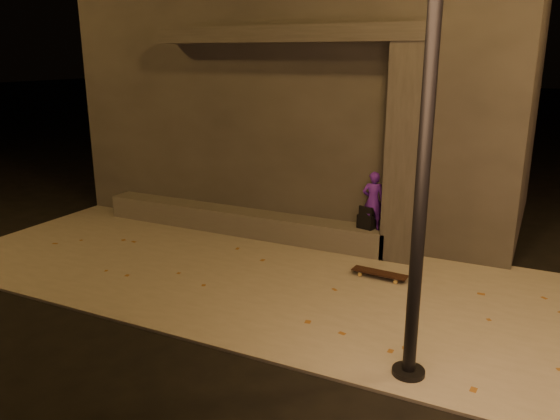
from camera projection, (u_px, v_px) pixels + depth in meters
The scene contains 9 objects.
ground at pixel (193, 333), 6.99m from camera, with size 120.00×120.00×0.00m, color black.
sidewalk at pixel (265, 277), 8.71m from camera, with size 11.00×4.40×0.04m, color slate.
building at pixel (318, 93), 12.30m from camera, with size 9.00×5.10×5.22m.
ledge at pixel (239, 221), 10.79m from camera, with size 6.00×0.55×0.45m, color #585650.
column at pixel (405, 155), 8.99m from camera, with size 0.55×0.55×3.60m, color #373432.
canopy at pixel (286, 34), 9.44m from camera, with size 5.00×0.70×0.28m, color #373432.
skateboarder at pixel (373, 201), 9.43m from camera, with size 0.38×0.25×1.03m, color #511BB5.
backpack at pixel (367, 221), 9.58m from camera, with size 0.33×0.26×0.41m.
skateboard at pixel (380, 273), 8.59m from camera, with size 0.90×0.29×0.10m.
Camera 1 is at (3.78, -5.14, 3.44)m, focal length 35.00 mm.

